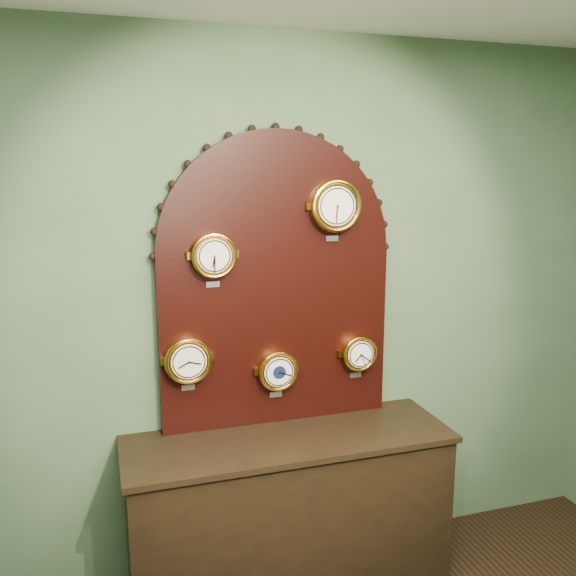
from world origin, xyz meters
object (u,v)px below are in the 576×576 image
object	(u,v)px
display_board	(276,272)
arabic_clock	(335,206)
hygrometer	(188,360)
tide_clock	(358,353)
roman_clock	(213,255)
barometer	(278,370)
shop_counter	(289,514)

from	to	relation	value
display_board	arabic_clock	bearing A→B (deg)	-13.20
hygrometer	tide_clock	distance (m)	0.90
roman_clock	hygrometer	distance (m)	0.53
arabic_clock	hygrometer	size ratio (longest dim) A/B	1.10
barometer	roman_clock	bearing A→B (deg)	-179.98
display_board	shop_counter	bearing A→B (deg)	-90.00
shop_counter	roman_clock	distance (m)	1.38
tide_clock	hygrometer	bearing A→B (deg)	-179.93
shop_counter	arabic_clock	bearing A→B (deg)	27.94
shop_counter	display_board	bearing A→B (deg)	90.00
roman_clock	arabic_clock	world-z (taller)	arabic_clock
roman_clock	hygrometer	xyz separation A→B (m)	(-0.14, -0.00, -0.51)
barometer	tide_clock	bearing A→B (deg)	0.08
shop_counter	arabic_clock	xyz separation A→B (m)	(0.29, 0.15, 1.56)
arabic_clock	hygrometer	distance (m)	1.05
display_board	hygrometer	xyz separation A→B (m)	(-0.47, -0.07, -0.40)
hygrometer	barometer	bearing A→B (deg)	0.05
hygrometer	shop_counter	bearing A→B (deg)	-18.15
barometer	shop_counter	bearing A→B (deg)	-84.81
arabic_clock	shop_counter	bearing A→B (deg)	-152.06
roman_clock	arabic_clock	xyz separation A→B (m)	(0.62, -0.00, 0.22)
display_board	hygrometer	bearing A→B (deg)	-171.88
display_board	roman_clock	size ratio (longest dim) A/B	5.64
roman_clock	tide_clock	xyz separation A→B (m)	(0.77, 0.00, -0.56)
arabic_clock	hygrometer	bearing A→B (deg)	179.94
roman_clock	hygrometer	size ratio (longest dim) A/B	0.96
arabic_clock	display_board	bearing A→B (deg)	166.80
display_board	barometer	distance (m)	0.51
shop_counter	barometer	size ratio (longest dim) A/B	6.14
display_board	roman_clock	xyz separation A→B (m)	(-0.33, -0.07, 0.11)
roman_clock	tide_clock	distance (m)	0.95
arabic_clock	hygrometer	world-z (taller)	arabic_clock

